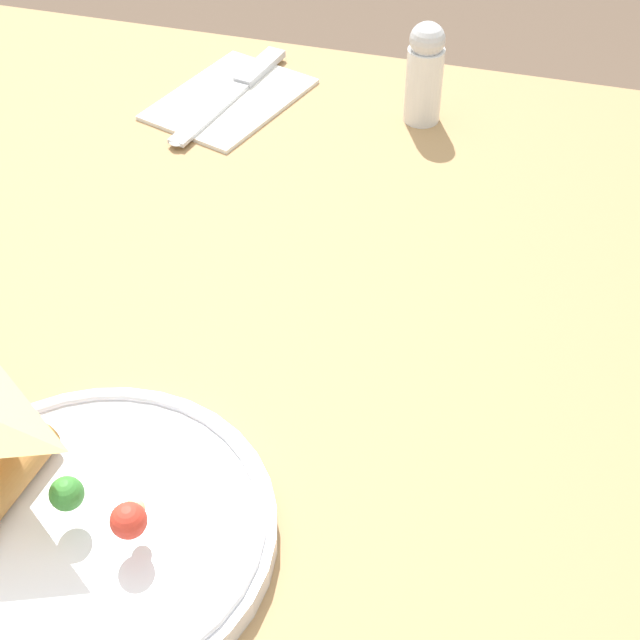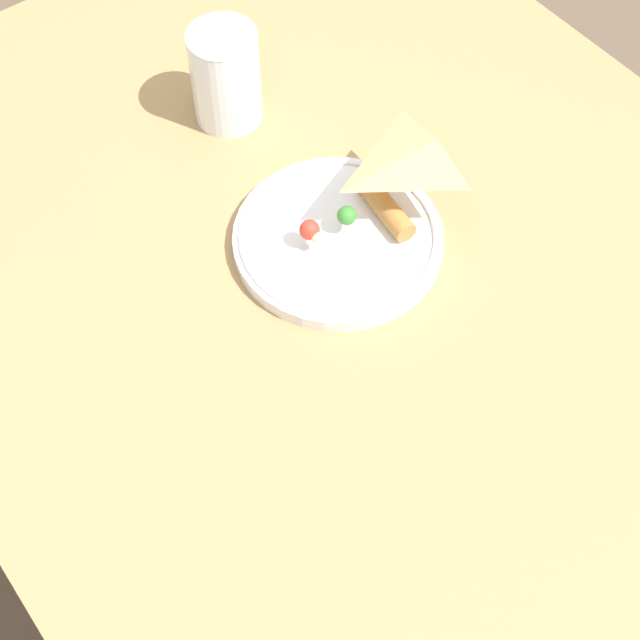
% 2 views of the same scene
% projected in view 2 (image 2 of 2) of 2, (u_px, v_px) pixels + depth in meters
% --- Properties ---
extents(ground_plane, '(6.00, 6.00, 0.00)m').
position_uv_depth(ground_plane, '(344.00, 537.00, 1.65)').
color(ground_plane, brown).
extents(dining_table, '(1.18, 0.89, 0.76)m').
position_uv_depth(dining_table, '(356.00, 320.00, 1.10)').
color(dining_table, '#A87F51').
rests_on(dining_table, ground_plane).
extents(plate_pizza, '(0.22, 0.22, 0.05)m').
position_uv_depth(plate_pizza, '(337.00, 237.00, 1.02)').
color(plate_pizza, white).
rests_on(plate_pizza, dining_table).
extents(milk_glass, '(0.08, 0.08, 0.12)m').
position_uv_depth(milk_glass, '(226.00, 81.00, 1.10)').
color(milk_glass, white).
rests_on(milk_glass, dining_table).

